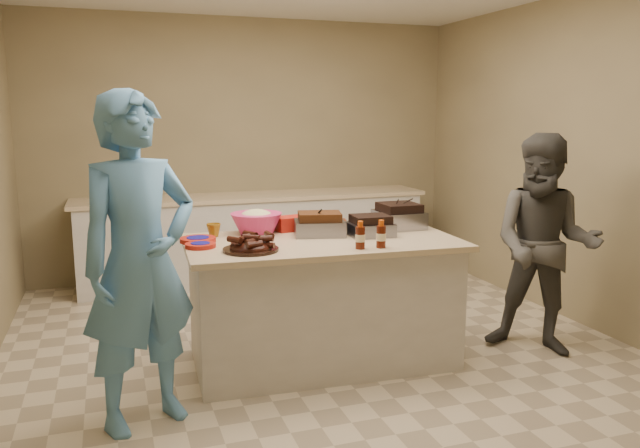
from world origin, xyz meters
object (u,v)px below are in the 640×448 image
object	(u,v)px
roasting_pan	(399,228)
guest_gray	(537,351)
guest_blue	(148,421)
bbq_bottle_a	(381,248)
coleslaw_bowl	(257,234)
island	(322,360)
plastic_cup	(214,236)
mustard_bottle	(300,238)
bbq_bottle_b	(360,249)
rib_platter	(251,251)

from	to	relation	value
roasting_pan	guest_gray	world-z (taller)	roasting_pan
roasting_pan	guest_blue	xyz separation A→B (m)	(-1.91, -0.74, -0.88)
bbq_bottle_a	coleslaw_bowl	bearing A→B (deg)	132.21
guest_gray	bbq_bottle_a	bearing A→B (deg)	-135.45
bbq_bottle_a	guest_blue	world-z (taller)	bbq_bottle_a
island	guest_blue	xyz separation A→B (m)	(-1.23, -0.51, 0.00)
plastic_cup	guest_gray	distance (m)	2.51
mustard_bottle	plastic_cup	distance (m)	0.61
mustard_bottle	guest_gray	world-z (taller)	mustard_bottle
bbq_bottle_b	rib_platter	bearing A→B (deg)	166.44
plastic_cup	rib_platter	bearing A→B (deg)	-74.84
guest_gray	roasting_pan	bearing A→B (deg)	-169.19
bbq_bottle_b	guest_gray	world-z (taller)	bbq_bottle_b
coleslaw_bowl	mustard_bottle	bearing A→B (deg)	-46.85
bbq_bottle_a	island	bearing A→B (deg)	127.07
coleslaw_bowl	guest_gray	distance (m)	2.24
bbq_bottle_a	guest_blue	size ratio (longest dim) A/B	0.10
rib_platter	coleslaw_bowl	xyz separation A→B (m)	(0.16, 0.54, 0.00)
rib_platter	mustard_bottle	distance (m)	0.50
island	plastic_cup	xyz separation A→B (m)	(-0.69, 0.35, 0.88)
mustard_bottle	guest_gray	bearing A→B (deg)	-14.30
rib_platter	roasting_pan	size ratio (longest dim) A/B	1.09
bbq_bottle_a	guest_blue	distance (m)	1.74
roasting_pan	plastic_cup	size ratio (longest dim) A/B	3.25
bbq_bottle_a	plastic_cup	distance (m)	1.19
bbq_bottle_b	guest_gray	bearing A→B (deg)	0.55
roasting_pan	rib_platter	bearing A→B (deg)	-161.94
island	guest_blue	size ratio (longest dim) A/B	0.99
plastic_cup	guest_gray	bearing A→B (deg)	-16.88
island	mustard_bottle	world-z (taller)	mustard_bottle
bbq_bottle_b	guest_blue	bearing A→B (deg)	-173.27
island	roasting_pan	world-z (taller)	roasting_pan
bbq_bottle_b	mustard_bottle	size ratio (longest dim) A/B	1.69
mustard_bottle	guest_blue	distance (m)	1.53
roasting_pan	bbq_bottle_b	world-z (taller)	bbq_bottle_b
mustard_bottle	bbq_bottle_b	bearing A→B (deg)	-59.02
bbq_bottle_a	guest_blue	xyz separation A→B (m)	(-1.50, -0.15, -0.88)
bbq_bottle_b	coleslaw_bowl	bearing A→B (deg)	125.92
rib_platter	bbq_bottle_b	distance (m)	0.70
rib_platter	guest_blue	distance (m)	1.16
bbq_bottle_a	guest_gray	distance (m)	1.56
island	bbq_bottle_b	size ratio (longest dim) A/B	10.30
island	guest_blue	bearing A→B (deg)	-154.58
island	bbq_bottle_a	distance (m)	0.99
mustard_bottle	island	bearing A→B (deg)	-35.53
bbq_bottle_b	guest_blue	world-z (taller)	bbq_bottle_b
island	rib_platter	xyz separation A→B (m)	(-0.54, -0.19, 0.88)
island	rib_platter	distance (m)	1.05
coleslaw_bowl	bbq_bottle_b	size ratio (longest dim) A/B	2.05
mustard_bottle	guest_gray	xyz separation A→B (m)	(1.70, -0.43, -0.88)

